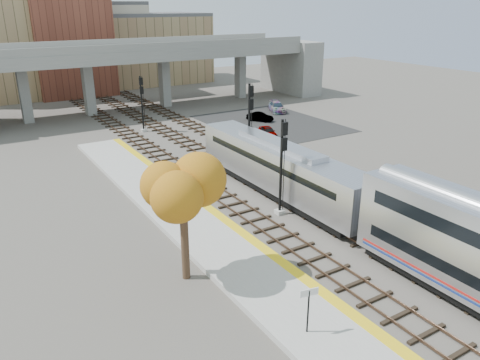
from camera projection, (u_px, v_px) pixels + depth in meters
ground at (343, 240)px, 30.23m from camera, size 160.00×160.00×0.00m
platform at (249, 269)px, 26.61m from camera, size 4.50×60.00×0.35m
yellow_strip at (276, 258)px, 27.48m from camera, size 0.70×60.00×0.01m
tracks at (250, 179)px, 40.60m from camera, size 10.70×95.00×0.25m
overpass at (150, 67)px, 66.36m from camera, size 54.00×12.00×9.50m
buildings_far at (83, 43)px, 80.98m from camera, size 43.00×21.00×20.60m
parking_lot at (270, 123)px, 59.37m from camera, size 14.00×18.00×0.04m
locomotive at (279, 167)px, 36.67m from camera, size 3.02×19.05×4.10m
signal_mast_near at (282, 169)px, 32.74m from camera, size 0.60×0.64×7.01m
signal_mast_mid at (250, 125)px, 42.96m from camera, size 0.60×0.64×7.63m
signal_mast_far at (142, 106)px, 54.56m from camera, size 0.60×0.64×6.53m
station_sign at (309, 301)px, 20.74m from camera, size 0.89×0.22×2.27m
tree at (183, 193)px, 24.34m from camera, size 3.60×3.60×6.86m
car_a at (268, 132)px, 53.24m from camera, size 2.24×3.69×1.17m
car_b at (260, 117)px, 60.23m from camera, size 2.86×3.48×1.12m
car_c at (277, 107)px, 65.43m from camera, size 3.52×4.91×1.32m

